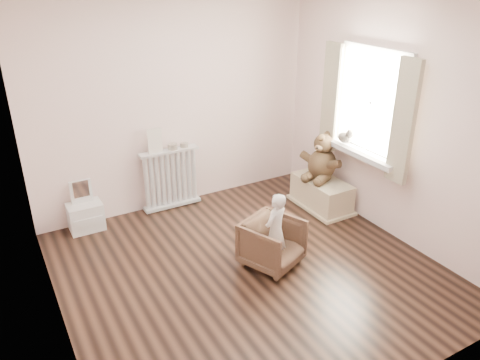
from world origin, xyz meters
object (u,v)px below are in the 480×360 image
child (275,231)px  radiator (171,179)px  armchair (272,243)px  toy_bench (321,192)px  plush_cat (345,135)px  toy_vanity (84,208)px  teddy_bear (323,157)px

child → radiator: bearing=-99.5°
armchair → child: size_ratio=0.68×
armchair → toy_bench: 1.48m
child → toy_bench: (1.26, 0.82, -0.22)m
radiator → armchair: 1.76m
radiator → child: child is taller
radiator → plush_cat: 2.22m
radiator → toy_vanity: bearing=-178.4°
radiator → toy_bench: radiator is taller
teddy_bear → plush_cat: plush_cat is taller
toy_vanity → plush_cat: bearing=-20.4°
teddy_bear → plush_cat: 0.42m
armchair → toy_bench: (1.26, 0.77, -0.05)m
toy_vanity → teddy_bear: 2.94m
teddy_bear → plush_cat: bearing=-83.9°
toy_vanity → child: 2.30m
radiator → child: size_ratio=0.97×
plush_cat → armchair: bearing=-165.1°
toy_vanity → child: bearing=-48.7°
child → teddy_bear: size_ratio=1.35×
armchair → teddy_bear: size_ratio=0.92×
toy_vanity → child: (1.51, -1.72, 0.15)m
armchair → plush_cat: 1.69m
radiator → toy_bench: bearing=-29.0°
armchair → teddy_bear: teddy_bear is taller
child → armchair: bearing=-113.0°
armchair → toy_bench: bearing=8.5°
armchair → toy_bench: armchair is taller
teddy_bear → child: bearing=-167.0°
toy_vanity → teddy_bear: teddy_bear is taller
teddy_bear → radiator: bearing=131.2°
armchair → child: (0.00, -0.05, 0.17)m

